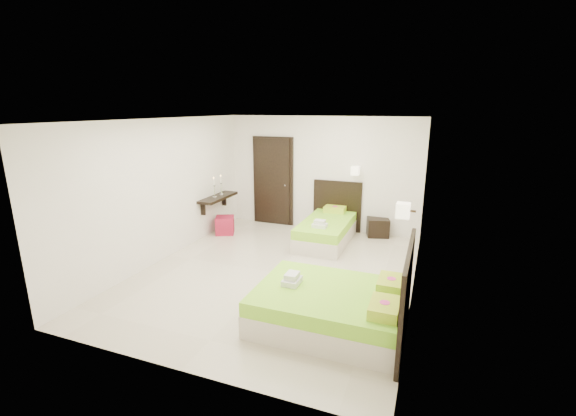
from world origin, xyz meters
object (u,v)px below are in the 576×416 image
(bed_single, at_px, (327,229))
(bed_double, at_px, (336,306))
(nightstand, at_px, (378,227))
(ottoman, at_px, (225,225))

(bed_single, xyz_separation_m, bed_double, (0.97, -3.17, 0.01))
(bed_double, bearing_deg, nightstand, 90.22)
(nightstand, bearing_deg, ottoman, -178.23)
(bed_double, distance_m, ottoman, 4.34)
(nightstand, relative_size, ottoman, 1.16)
(bed_single, bearing_deg, ottoman, -171.80)
(ottoman, bearing_deg, bed_single, 8.20)
(nightstand, distance_m, ottoman, 3.43)
(bed_double, bearing_deg, bed_single, 107.09)
(bed_single, relative_size, ottoman, 4.72)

